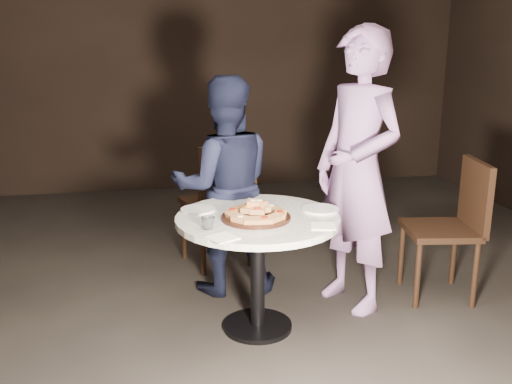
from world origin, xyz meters
The scene contains 13 objects.
floor centered at (0.00, 0.00, 0.00)m, with size 7.00×7.00×0.00m, color black.
table centered at (-0.02, 0.02, 0.58)m, with size 1.22×1.22×0.71m.
serving_board centered at (-0.04, -0.03, 0.72)m, with size 0.39×0.39×0.02m, color black.
focaccia_pile centered at (-0.04, -0.02, 0.75)m, with size 0.35×0.34×0.09m.
plate_left centered at (-0.35, 0.20, 0.72)m, with size 0.20×0.20×0.01m, color white.
plate_right centered at (0.37, 0.07, 0.72)m, with size 0.22×0.22×0.01m, color white.
water_glass centered at (-0.32, -0.15, 0.74)m, with size 0.07×0.07×0.07m, color silver.
napkin_near centered at (-0.27, -0.31, 0.71)m, with size 0.14×0.14×0.01m, color white.
napkin_far centered at (0.29, -0.23, 0.71)m, with size 0.13×0.13×0.01m, color white.
chair_far centered at (-0.10, 1.03, 0.56)m, with size 0.57×0.58×0.97m.
chair_right centered at (1.35, 0.23, 0.54)m, with size 0.52×0.50×0.93m.
diner_navy centered at (-0.13, 0.63, 0.74)m, with size 0.72×0.56×1.47m, color black.
diner_teal centered at (0.66, 0.24, 0.89)m, with size 0.65×0.43×1.78m, color #86669E.
Camera 1 is at (-0.62, -3.04, 1.69)m, focal length 40.00 mm.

